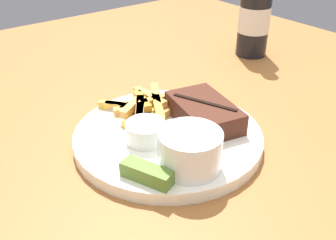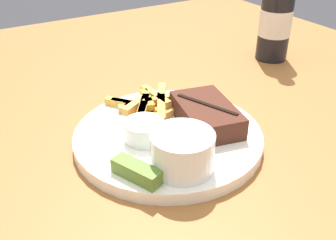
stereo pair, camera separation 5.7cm
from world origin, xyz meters
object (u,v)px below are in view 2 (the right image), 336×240
dinner_plate (168,137)px  coleslaw_cup (182,149)px  beer_bottle (276,21)px  steak_portion (206,115)px  fork_utensil (135,114)px  pickle_spear (137,171)px  dipping_sauce_cup (143,129)px

dinner_plate → coleslaw_cup: bearing=-19.5°
beer_bottle → dinner_plate: bearing=-65.5°
steak_portion → beer_bottle: 0.36m
dinner_plate → beer_bottle: bearing=114.5°
dinner_plate → fork_utensil: (-0.07, -0.02, 0.01)m
dinner_plate → fork_utensil: 0.07m
beer_bottle → coleslaw_cup: bearing=-57.8°
coleslaw_cup → pickle_spear: bearing=-100.9°
beer_bottle → dipping_sauce_cup: bearing=-68.0°
steak_portion → fork_utensil: (-0.08, -0.08, -0.01)m
dipping_sauce_cup → beer_bottle: beer_bottle is taller
steak_portion → fork_utensil: steak_portion is taller
dinner_plate → coleslaw_cup: size_ratio=3.40×
pickle_spear → beer_bottle: 0.52m
steak_portion → beer_bottle: (-0.18, 0.31, 0.05)m
dinner_plate → steak_portion: size_ratio=2.05×
steak_portion → coleslaw_cup: 0.12m
coleslaw_cup → steak_portion: bearing=128.7°
pickle_spear → steak_portion: bearing=112.1°
fork_utensil → steak_portion: bearing=29.2°
pickle_spear → beer_bottle: size_ratio=0.30×
dinner_plate → coleslaw_cup: 0.10m
fork_utensil → dinner_plate: bearing=0.0°
dinner_plate → coleslaw_cup: coleslaw_cup is taller
dinner_plate → beer_bottle: beer_bottle is taller
coleslaw_cup → dinner_plate: bearing=160.5°
steak_portion → dipping_sauce_cup: bearing=-98.4°
coleslaw_cup → beer_bottle: (-0.25, 0.40, 0.04)m
beer_bottle → steak_portion: bearing=-59.8°
dinner_plate → pickle_spear: 0.12m
coleslaw_cup → pickle_spear: 0.06m
dinner_plate → fork_utensil: size_ratio=2.10×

